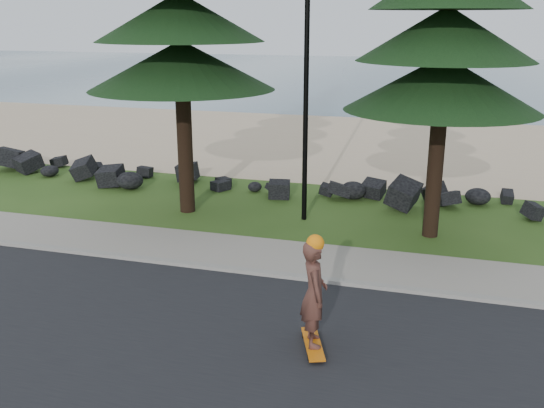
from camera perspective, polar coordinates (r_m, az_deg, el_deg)
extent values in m
plane|color=#2B4916|center=(14.38, 0.10, -5.33)|extent=(160.00, 160.00, 0.00)
cube|color=black|center=(10.58, -6.83, -14.22)|extent=(160.00, 7.00, 0.02)
cube|color=gray|center=(13.57, -0.95, -6.53)|extent=(160.00, 0.20, 0.10)
cube|color=gray|center=(14.54, 0.32, -4.90)|extent=(160.00, 2.00, 0.08)
cube|color=tan|center=(28.06, 8.32, 5.65)|extent=(160.00, 15.00, 0.01)
cube|color=#355666|center=(64.12, 13.02, 11.77)|extent=(160.00, 58.00, 0.01)
cylinder|color=black|center=(16.46, 3.24, 11.89)|extent=(0.14, 0.14, 8.00)
cube|color=#D1650C|center=(10.75, 3.87, -12.98)|extent=(0.64, 1.15, 0.04)
imported|color=#512D25|center=(10.30, 3.98, -8.39)|extent=(0.65, 0.79, 1.87)
sphere|color=orange|center=(9.95, 4.08, -3.72)|extent=(0.30, 0.30, 0.30)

